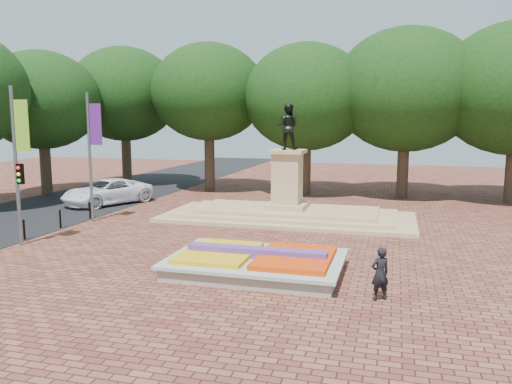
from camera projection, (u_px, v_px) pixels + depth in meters
ground at (246, 256)px, 20.52m from camera, size 90.00×90.00×0.00m
asphalt_street at (27, 215)px, 29.29m from camera, size 9.00×90.00×0.02m
flower_bed at (257, 262)px, 18.29m from camera, size 6.30×4.30×0.91m
monument at (287, 203)px, 28.02m from camera, size 14.00×6.00×6.40m
tree_row_back at (348, 104)px, 36.09m from camera, size 44.80×8.80×10.43m
banner_poles at (13, 159)px, 21.41m from camera, size 0.88×11.17×7.00m
bollard_row at (3, 235)px, 21.88m from camera, size 0.12×13.12×0.98m
van at (107, 192)px, 32.87m from camera, size 5.00×6.55×1.65m
pedestrian at (380, 274)px, 15.39m from camera, size 0.73×0.67×1.68m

